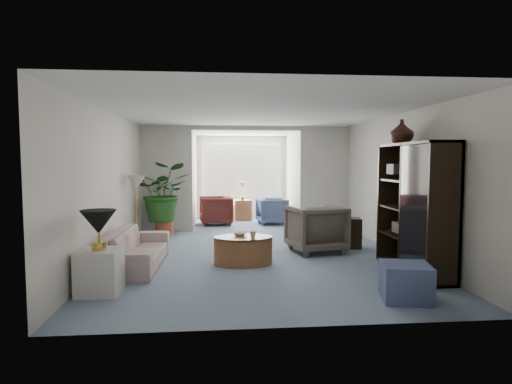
{
  "coord_description": "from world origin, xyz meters",
  "views": [
    {
      "loc": [
        -0.7,
        -7.05,
        1.66
      ],
      "look_at": [
        0.0,
        0.6,
        1.1
      ],
      "focal_mm": 29.47,
      "sensor_mm": 36.0,
      "label": 1
    }
  ],
  "objects": [
    {
      "name": "floor",
      "position": [
        0.0,
        0.0,
        0.0
      ],
      "size": [
        6.0,
        6.0,
        0.0
      ],
      "primitive_type": "plane",
      "color": "gray",
      "rests_on": "ground"
    },
    {
      "name": "sunroom_floor",
      "position": [
        0.0,
        4.1,
        0.0
      ],
      "size": [
        2.6,
        2.6,
        0.0
      ],
      "primitive_type": "plane",
      "color": "gray",
      "rests_on": "ground"
    },
    {
      "name": "back_pier_left",
      "position": [
        -1.9,
        3.0,
        1.25
      ],
      "size": [
        1.2,
        0.12,
        2.5
      ],
      "primitive_type": "cube",
      "color": "silver",
      "rests_on": "ground"
    },
    {
      "name": "back_pier_right",
      "position": [
        1.9,
        3.0,
        1.25
      ],
      "size": [
        1.2,
        0.12,
        2.5
      ],
      "primitive_type": "cube",
      "color": "silver",
      "rests_on": "ground"
    },
    {
      "name": "back_header",
      "position": [
        0.0,
        3.0,
        2.45
      ],
      "size": [
        2.6,
        0.12,
        0.1
      ],
      "primitive_type": "cube",
      "color": "silver",
      "rests_on": "back_pier_left"
    },
    {
      "name": "window_pane",
      "position": [
        0.0,
        5.18,
        1.4
      ],
      "size": [
        2.2,
        0.02,
        1.5
      ],
      "primitive_type": "cube",
      "color": "white"
    },
    {
      "name": "window_blinds",
      "position": [
        0.0,
        5.15,
        1.4
      ],
      "size": [
        2.2,
        0.02,
        1.5
      ],
      "primitive_type": "cube",
      "color": "white"
    },
    {
      "name": "framed_picture",
      "position": [
        2.46,
        -0.1,
        1.7
      ],
      "size": [
        0.04,
        0.5,
        0.4
      ],
      "primitive_type": "cube",
      "color": "#B0A08C"
    },
    {
      "name": "sofa",
      "position": [
        -1.99,
        -0.35,
        0.29
      ],
      "size": [
        0.82,
        2.0,
        0.58
      ],
      "primitive_type": "imported",
      "rotation": [
        0.0,
        0.0,
        1.55
      ],
      "color": "beige",
      "rests_on": "ground"
    },
    {
      "name": "end_table",
      "position": [
        -2.19,
        -1.7,
        0.28
      ],
      "size": [
        0.52,
        0.52,
        0.56
      ],
      "primitive_type": "cube",
      "rotation": [
        0.0,
        0.0,
        -0.02
      ],
      "color": "silver",
      "rests_on": "ground"
    },
    {
      "name": "table_lamp",
      "position": [
        -2.19,
        -1.7,
        0.91
      ],
      "size": [
        0.44,
        0.44,
        0.3
      ],
      "primitive_type": "cone",
      "color": "black",
      "rests_on": "end_table"
    },
    {
      "name": "floor_lamp",
      "position": [
        -2.29,
        1.35,
        1.25
      ],
      "size": [
        0.36,
        0.36,
        0.28
      ],
      "primitive_type": "cone",
      "color": "beige",
      "rests_on": "ground"
    },
    {
      "name": "coffee_table",
      "position": [
        -0.29,
        -0.36,
        0.23
      ],
      "size": [
        1.21,
        1.21,
        0.45
      ],
      "primitive_type": "cylinder",
      "rotation": [
        0.0,
        0.0,
        -0.33
      ],
      "color": "#975C36",
      "rests_on": "ground"
    },
    {
      "name": "coffee_bowl",
      "position": [
        -0.34,
        -0.26,
        0.48
      ],
      "size": [
        0.29,
        0.29,
        0.06
      ],
      "primitive_type": "imported",
      "rotation": [
        0.0,
        0.0,
        -0.33
      ],
      "color": "white",
      "rests_on": "coffee_table"
    },
    {
      "name": "coffee_cup",
      "position": [
        -0.14,
        -0.46,
        0.5
      ],
      "size": [
        0.13,
        0.13,
        0.1
      ],
      "primitive_type": "imported",
      "rotation": [
        0.0,
        0.0,
        -0.33
      ],
      "color": "beige",
      "rests_on": "coffee_table"
    },
    {
      "name": "wingback_chair",
      "position": [
        1.09,
        0.47,
        0.43
      ],
      "size": [
        1.09,
        1.11,
        0.86
      ],
      "primitive_type": "imported",
      "rotation": [
        0.0,
        0.0,
        3.33
      ],
      "color": "#685E52",
      "rests_on": "ground"
    },
    {
      "name": "side_table_dark",
      "position": [
        1.79,
        0.77,
        0.29
      ],
      "size": [
        0.53,
        0.45,
        0.57
      ],
      "primitive_type": "cube",
      "rotation": [
        0.0,
        0.0,
        -0.16
      ],
      "color": "black",
      "rests_on": "ground"
    },
    {
      "name": "entertainment_cabinet",
      "position": [
        2.23,
        -1.04,
        0.97
      ],
      "size": [
        0.47,
        1.74,
        1.94
      ],
      "primitive_type": "cube",
      "color": "black",
      "rests_on": "ground"
    },
    {
      "name": "cabinet_urn",
      "position": [
        2.23,
        -0.54,
        2.13
      ],
      "size": [
        0.37,
        0.37,
        0.39
      ],
      "primitive_type": "imported",
      "color": "#331911",
      "rests_on": "entertainment_cabinet"
    },
    {
      "name": "ottoman",
      "position": [
        1.54,
        -2.3,
        0.22
      ],
      "size": [
        0.66,
        0.66,
        0.44
      ],
      "primitive_type": "cube",
      "rotation": [
        0.0,
        0.0,
        -0.23
      ],
      "color": "#4B5881",
      "rests_on": "ground"
    },
    {
      "name": "plant_pot",
      "position": [
        -1.91,
        2.45,
        0.16
      ],
      "size": [
        0.4,
        0.4,
        0.32
      ],
      "primitive_type": "cylinder",
      "color": "#A94D31",
      "rests_on": "ground"
    },
    {
      "name": "house_plant",
      "position": [
        -1.91,
        2.45,
        0.98
      ],
      "size": [
        1.19,
        1.03,
        1.32
      ],
      "primitive_type": "imported",
      "color": "#23531C",
      "rests_on": "plant_pot"
    },
    {
      "name": "sunroom_chair_blue",
      "position": [
        0.74,
        3.95,
        0.34
      ],
      "size": [
        0.83,
        0.81,
        0.69
      ],
      "primitive_type": "imported",
      "rotation": [
        0.0,
        0.0,
        1.68
      ],
      "color": "#4B5881",
      "rests_on": "ground"
    },
    {
      "name": "sunroom_chair_maroon",
      "position": [
        -0.76,
        3.95,
        0.38
      ],
      "size": [
        0.91,
        0.89,
        0.75
      ],
      "primitive_type": "imported",
      "rotation": [
        0.0,
        0.0,
        -1.46
      ],
      "color": "#5C1F1F",
      "rests_on": "ground"
    },
    {
      "name": "sunroom_table",
      "position": [
        -0.01,
        4.7,
        0.29
      ],
      "size": [
        0.51,
        0.41,
        0.58
      ],
      "primitive_type": "cube",
      "rotation": [
        0.0,
        0.0,
        0.11
      ],
      "color": "#975C36",
      "rests_on": "ground"
    },
    {
      "name": "shelf_clutter",
      "position": [
        2.18,
        -1.11,
        1.09
      ],
      "size": [
        0.3,
        1.16,
        1.06
      ],
      "color": "black",
      "rests_on": "entertainment_cabinet"
    }
  ]
}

